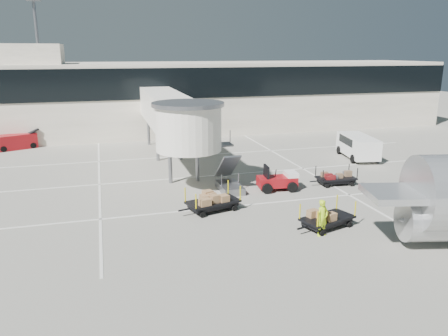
{
  "coord_description": "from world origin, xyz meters",
  "views": [
    {
      "loc": [
        -9.54,
        -22.27,
        9.24
      ],
      "look_at": [
        -2.17,
        3.78,
        2.0
      ],
      "focal_mm": 35.0,
      "sensor_mm": 36.0,
      "label": 1
    }
  ],
  "objects": [
    {
      "name": "ground_worker",
      "position": [
        1.04,
        -3.47,
        0.97
      ],
      "size": [
        0.82,
        0.67,
        1.95
      ],
      "primitive_type": "imported",
      "rotation": [
        0.0,
        0.0,
        0.34
      ],
      "color": "#ABD716",
      "rests_on": "ground"
    },
    {
      "name": "box_cart_far",
      "position": [
        -3.38,
        1.67,
        0.59
      ],
      "size": [
        3.91,
        2.3,
        1.5
      ],
      "rotation": [
        0.0,
        0.0,
        0.26
      ],
      "color": "black",
      "rests_on": "ground"
    },
    {
      "name": "terminal",
      "position": [
        -0.35,
        29.94,
        4.11
      ],
      "size": [
        64.0,
        12.11,
        15.2
      ],
      "color": "white",
      "rests_on": "ground"
    },
    {
      "name": "baggage_tug",
      "position": [
        1.87,
        4.38,
        0.64
      ],
      "size": [
        2.81,
        1.95,
        1.76
      ],
      "rotation": [
        0.0,
        0.0,
        -0.1
      ],
      "color": "maroon",
      "rests_on": "ground"
    },
    {
      "name": "suitcase_cart",
      "position": [
        6.23,
        4.4,
        0.48
      ],
      "size": [
        3.39,
        1.51,
        1.31
      ],
      "rotation": [
        0.0,
        0.0,
        -0.06
      ],
      "color": "black",
      "rests_on": "ground"
    },
    {
      "name": "lane_markings",
      "position": [
        -0.67,
        9.33,
        0.01
      ],
      "size": [
        40.0,
        30.0,
        0.02
      ],
      "color": "silver",
      "rests_on": "ground"
    },
    {
      "name": "belt_loader",
      "position": [
        -17.69,
        23.52,
        0.72
      ],
      "size": [
        4.17,
        2.86,
        1.89
      ],
      "rotation": [
        0.0,
        0.0,
        0.4
      ],
      "color": "maroon",
      "rests_on": "ground"
    },
    {
      "name": "box_cart_near",
      "position": [
        1.78,
        -2.53,
        0.52
      ],
      "size": [
        3.69,
        2.28,
        1.42
      ],
      "rotation": [
        0.0,
        0.0,
        0.3
      ],
      "color": "black",
      "rests_on": "ground"
    },
    {
      "name": "minivan",
      "position": [
        12.31,
        11.19,
        1.2
      ],
      "size": [
        3.11,
        5.58,
        2.0
      ],
      "rotation": [
        0.0,
        0.0,
        -0.19
      ],
      "color": "white",
      "rests_on": "ground"
    },
    {
      "name": "ground",
      "position": [
        0.0,
        0.0,
        0.0
      ],
      "size": [
        140.0,
        140.0,
        0.0
      ],
      "primitive_type": "plane",
      "color": "#A3A092",
      "rests_on": "ground"
    },
    {
      "name": "jet_bridge",
      "position": [
        -3.97,
        12.26,
        4.28
      ],
      "size": [
        5.7,
        20.4,
        6.03
      ],
      "color": "white",
      "rests_on": "ground"
    }
  ]
}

